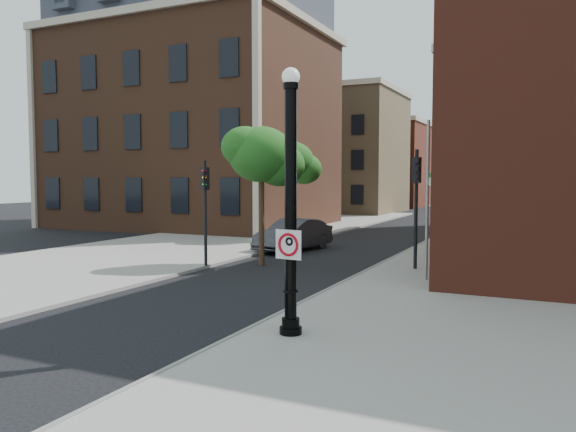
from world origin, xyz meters
The scene contains 16 objects.
ground centered at (0.00, 0.00, 0.00)m, with size 120.00×120.00×0.00m, color black.
sidewalk_right centered at (6.00, 10.00, 0.06)m, with size 8.00×60.00×0.12m, color gray.
sidewalk_left centered at (-9.00, 18.00, 0.06)m, with size 10.00×50.00×0.12m, color gray.
curb_edge centered at (2.05, 10.00, 0.07)m, with size 0.10×60.00×0.14m, color gray.
victorian_building centered at (-16.00, 23.97, 8.74)m, with size 18.60×14.60×17.95m.
bg_building_tan_a centered at (-12.00, 44.00, 6.00)m, with size 12.00×12.00×12.00m, color #8D704C.
bg_building_red centered at (-12.00, 58.00, 5.00)m, with size 12.00×12.00×10.00m, color maroon.
lamppost centered at (3.14, -0.04, 2.78)m, with size 0.51×0.51×6.02m.
no_parking_sign centered at (3.15, -0.19, 2.16)m, with size 0.65×0.12×0.65m.
parked_car centered at (-3.19, 13.76, 0.78)m, with size 1.66×4.75×1.57m, color #323137.
traffic_signal_left centered at (-4.06, 7.30, 2.89)m, with size 0.34×0.38×4.29m.
traffic_signal_right centered at (3.64, 10.13, 3.16)m, with size 0.32×0.40×4.68m.
utility_pole centered at (4.50, 7.95, 2.78)m, with size 0.11×0.11×5.56m, color #999999.
street_tree_a centered at (-2.39, 9.00, 4.49)m, with size 3.16×2.85×5.69m.
street_tree_b centered at (-5.09, 17.58, 4.46)m, with size 3.13×2.83×5.64m.
street_tree_c centered at (4.49, 14.46, 3.36)m, with size 2.37×2.14×4.27m.
Camera 1 is at (8.41, -11.25, 3.64)m, focal length 35.00 mm.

